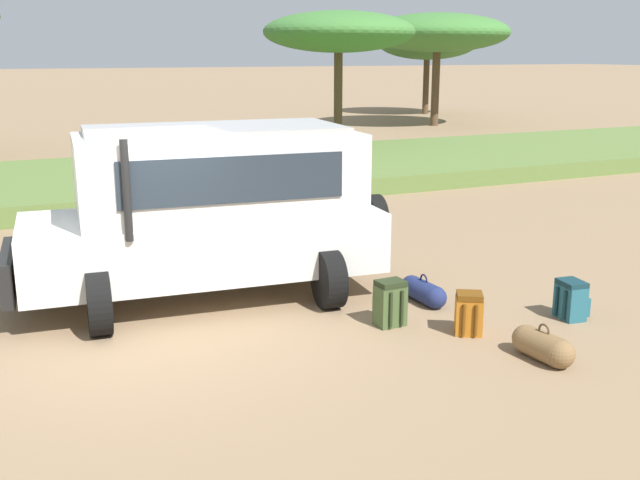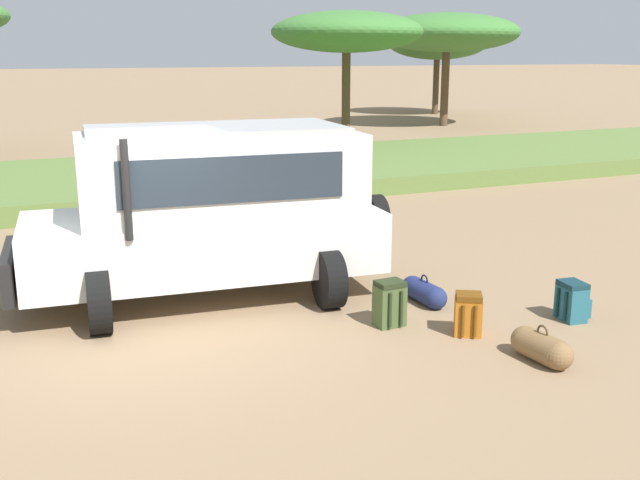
{
  "view_description": "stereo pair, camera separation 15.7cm",
  "coord_description": "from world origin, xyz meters",
  "px_view_note": "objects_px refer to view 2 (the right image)",
  "views": [
    {
      "loc": [
        -1.62,
        -8.89,
        3.43
      ],
      "look_at": [
        2.42,
        -0.16,
        1.0
      ],
      "focal_mm": 42.0,
      "sensor_mm": 36.0,
      "label": 1
    },
    {
      "loc": [
        -1.48,
        -8.96,
        3.43
      ],
      "look_at": [
        2.42,
        -0.16,
        1.0
      ],
      "focal_mm": 42.0,
      "sensor_mm": 36.0,
      "label": 2
    }
  ],
  "objects_px": {
    "backpack_cluster_center": "(572,301)",
    "backpack_near_rear_wheel": "(468,314)",
    "safari_vehicle": "(212,209)",
    "backpack_beside_front_wheel": "(389,304)",
    "duffel_bag_soft_canvas": "(541,347)",
    "duffel_bag_low_black_case": "(424,292)",
    "acacia_tree_right_mid": "(346,32)",
    "acacia_tree_far_right": "(447,33)",
    "acacia_tree_distant_right": "(437,43)"
  },
  "relations": [
    {
      "from": "acacia_tree_far_right",
      "to": "duffel_bag_low_black_case",
      "type": "bearing_deg",
      "value": -123.6
    },
    {
      "from": "safari_vehicle",
      "to": "duffel_bag_soft_canvas",
      "type": "bearing_deg",
      "value": -54.06
    },
    {
      "from": "backpack_cluster_center",
      "to": "backpack_near_rear_wheel",
      "type": "height_order",
      "value": "backpack_near_rear_wheel"
    },
    {
      "from": "safari_vehicle",
      "to": "backpack_near_rear_wheel",
      "type": "bearing_deg",
      "value": -47.84
    },
    {
      "from": "backpack_near_rear_wheel",
      "to": "acacia_tree_right_mid",
      "type": "distance_m",
      "value": 17.64
    },
    {
      "from": "backpack_beside_front_wheel",
      "to": "acacia_tree_distant_right",
      "type": "xyz_separation_m",
      "value": [
        18.82,
        28.56,
        3.62
      ]
    },
    {
      "from": "backpack_beside_front_wheel",
      "to": "acacia_tree_distant_right",
      "type": "distance_m",
      "value": 34.39
    },
    {
      "from": "safari_vehicle",
      "to": "duffel_bag_soft_canvas",
      "type": "relative_size",
      "value": 6.41
    },
    {
      "from": "backpack_near_rear_wheel",
      "to": "acacia_tree_distant_right",
      "type": "height_order",
      "value": "acacia_tree_distant_right"
    },
    {
      "from": "safari_vehicle",
      "to": "backpack_beside_front_wheel",
      "type": "relative_size",
      "value": 9.03
    },
    {
      "from": "safari_vehicle",
      "to": "acacia_tree_distant_right",
      "type": "xyz_separation_m",
      "value": [
        20.54,
        26.5,
        2.62
      ]
    },
    {
      "from": "backpack_near_rear_wheel",
      "to": "duffel_bag_low_black_case",
      "type": "xyz_separation_m",
      "value": [
        0.14,
        1.26,
        -0.1
      ]
    },
    {
      "from": "backpack_beside_front_wheel",
      "to": "acacia_tree_far_right",
      "type": "xyz_separation_m",
      "value": [
        15.42,
        22.46,
        3.98
      ]
    },
    {
      "from": "acacia_tree_far_right",
      "to": "acacia_tree_right_mid",
      "type": "bearing_deg",
      "value": -140.69
    },
    {
      "from": "safari_vehicle",
      "to": "acacia_tree_distant_right",
      "type": "relative_size",
      "value": 0.93
    },
    {
      "from": "duffel_bag_low_black_case",
      "to": "acacia_tree_distant_right",
      "type": "xyz_separation_m",
      "value": [
        17.93,
        27.97,
        3.76
      ]
    },
    {
      "from": "backpack_near_rear_wheel",
      "to": "acacia_tree_far_right",
      "type": "height_order",
      "value": "acacia_tree_far_right"
    },
    {
      "from": "safari_vehicle",
      "to": "duffel_bag_soft_canvas",
      "type": "distance_m",
      "value": 4.8
    },
    {
      "from": "backpack_near_rear_wheel",
      "to": "duffel_bag_low_black_case",
      "type": "bearing_deg",
      "value": 83.67
    },
    {
      "from": "acacia_tree_far_right",
      "to": "backpack_cluster_center",
      "type": "bearing_deg",
      "value": -119.44
    },
    {
      "from": "backpack_cluster_center",
      "to": "duffel_bag_soft_canvas",
      "type": "bearing_deg",
      "value": -143.95
    },
    {
      "from": "acacia_tree_right_mid",
      "to": "acacia_tree_distant_right",
      "type": "bearing_deg",
      "value": 47.62
    },
    {
      "from": "backpack_cluster_center",
      "to": "acacia_tree_right_mid",
      "type": "bearing_deg",
      "value": 74.34
    },
    {
      "from": "duffel_bag_soft_canvas",
      "to": "safari_vehicle",
      "type": "bearing_deg",
      "value": 125.94
    },
    {
      "from": "backpack_cluster_center",
      "to": "acacia_tree_far_right",
      "type": "height_order",
      "value": "acacia_tree_far_right"
    },
    {
      "from": "safari_vehicle",
      "to": "backpack_beside_front_wheel",
      "type": "height_order",
      "value": "safari_vehicle"
    },
    {
      "from": "duffel_bag_soft_canvas",
      "to": "acacia_tree_far_right",
      "type": "height_order",
      "value": "acacia_tree_far_right"
    },
    {
      "from": "backpack_beside_front_wheel",
      "to": "duffel_bag_soft_canvas",
      "type": "bearing_deg",
      "value": -59.45
    },
    {
      "from": "duffel_bag_soft_canvas",
      "to": "acacia_tree_far_right",
      "type": "xyz_separation_m",
      "value": [
        14.41,
        24.18,
        4.1
      ]
    },
    {
      "from": "duffel_bag_low_black_case",
      "to": "duffel_bag_soft_canvas",
      "type": "xyz_separation_m",
      "value": [
        0.13,
        -2.31,
        0.01
      ]
    },
    {
      "from": "duffel_bag_low_black_case",
      "to": "duffel_bag_soft_canvas",
      "type": "bearing_deg",
      "value": -86.75
    },
    {
      "from": "acacia_tree_distant_right",
      "to": "backpack_near_rear_wheel",
      "type": "bearing_deg",
      "value": -121.73
    },
    {
      "from": "backpack_near_rear_wheel",
      "to": "duffel_bag_soft_canvas",
      "type": "distance_m",
      "value": 1.09
    },
    {
      "from": "backpack_cluster_center",
      "to": "acacia_tree_right_mid",
      "type": "height_order",
      "value": "acacia_tree_right_mid"
    },
    {
      "from": "backpack_near_rear_wheel",
      "to": "acacia_tree_distant_right",
      "type": "bearing_deg",
      "value": 58.27
    },
    {
      "from": "backpack_cluster_center",
      "to": "acacia_tree_right_mid",
      "type": "xyz_separation_m",
      "value": [
        4.55,
        16.23,
        3.8
      ]
    },
    {
      "from": "duffel_bag_low_black_case",
      "to": "acacia_tree_distant_right",
      "type": "bearing_deg",
      "value": 57.34
    },
    {
      "from": "safari_vehicle",
      "to": "acacia_tree_right_mid",
      "type": "height_order",
      "value": "acacia_tree_right_mid"
    },
    {
      "from": "backpack_near_rear_wheel",
      "to": "safari_vehicle",
      "type": "bearing_deg",
      "value": 132.16
    },
    {
      "from": "safari_vehicle",
      "to": "acacia_tree_right_mid",
      "type": "distance_m",
      "value": 16.13
    },
    {
      "from": "safari_vehicle",
      "to": "duffel_bag_soft_canvas",
      "type": "height_order",
      "value": "safari_vehicle"
    },
    {
      "from": "safari_vehicle",
      "to": "acacia_tree_far_right",
      "type": "height_order",
      "value": "acacia_tree_far_right"
    },
    {
      "from": "backpack_beside_front_wheel",
      "to": "backpack_near_rear_wheel",
      "type": "xyz_separation_m",
      "value": [
        0.75,
        -0.67,
        -0.03
      ]
    },
    {
      "from": "safari_vehicle",
      "to": "backpack_cluster_center",
      "type": "relative_size",
      "value": 10.41
    },
    {
      "from": "acacia_tree_right_mid",
      "to": "acacia_tree_far_right",
      "type": "relative_size",
      "value": 0.8
    },
    {
      "from": "acacia_tree_far_right",
      "to": "acacia_tree_distant_right",
      "type": "bearing_deg",
      "value": 60.89
    },
    {
      "from": "backpack_cluster_center",
      "to": "backpack_near_rear_wheel",
      "type": "relative_size",
      "value": 0.98
    },
    {
      "from": "acacia_tree_distant_right",
      "to": "duffel_bag_soft_canvas",
      "type": "bearing_deg",
      "value": -120.45
    },
    {
      "from": "backpack_cluster_center",
      "to": "duffel_bag_low_black_case",
      "type": "xyz_separation_m",
      "value": [
        -1.41,
        1.37,
        -0.1
      ]
    },
    {
      "from": "acacia_tree_right_mid",
      "to": "acacia_tree_distant_right",
      "type": "xyz_separation_m",
      "value": [
        11.97,
        13.12,
        -0.14
      ]
    }
  ]
}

